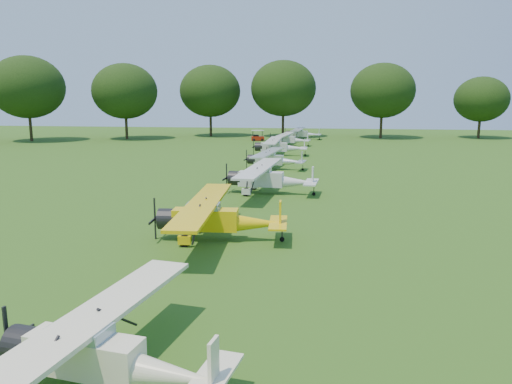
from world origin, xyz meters
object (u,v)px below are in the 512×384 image
aircraft_4 (273,158)px  aircraft_5 (278,146)px  aircraft_3 (268,177)px  aircraft_1 (101,352)px  golf_cart (257,137)px  aircraft_6 (288,138)px  aircraft_2 (215,216)px  aircraft_7 (302,133)px

aircraft_4 → aircraft_5: size_ratio=0.91×
aircraft_5 → aircraft_3: bearing=-86.9°
aircraft_1 → golf_cart: (-5.51, 67.37, -0.53)m
aircraft_1 → aircraft_5: aircraft_5 is taller
aircraft_6 → aircraft_2: bearing=-83.9°
aircraft_5 → aircraft_6: aircraft_5 is taller
aircraft_2 → aircraft_3: (1.16, 12.03, 0.03)m
aircraft_7 → aircraft_5: bearing=-90.2°
golf_cart → aircraft_7: bearing=13.4°
aircraft_1 → aircraft_6: bearing=99.2°
aircraft_5 → golf_cart: size_ratio=4.76×
aircraft_4 → aircraft_5: 11.31m
aircraft_5 → aircraft_2: bearing=-90.0°
aircraft_3 → golf_cart: bearing=102.9°
aircraft_7 → aircraft_6: bearing=-93.1°
aircraft_4 → aircraft_7: 33.90m
aircraft_3 → aircraft_5: 23.37m
aircraft_4 → aircraft_7: size_ratio=0.99×
aircraft_4 → aircraft_6: bearing=97.3°
aircraft_4 → golf_cart: bearing=107.2°
aircraft_1 → aircraft_7: (1.21, 70.77, -0.00)m
aircraft_3 → aircraft_2: bearing=-91.3°
golf_cart → aircraft_4: bearing=-92.9°
aircraft_7 → golf_cart: (-6.73, -3.40, -0.52)m
golf_cart → aircraft_1: bearing=-98.7°
aircraft_4 → golf_cart: 31.01m
aircraft_7 → aircraft_4: bearing=-87.9°
aircraft_1 → aircraft_7: bearing=98.1°
golf_cart → aircraft_2: bearing=-97.8°
aircraft_2 → aircraft_5: size_ratio=1.02×
aircraft_5 → aircraft_7: 22.64m
aircraft_2 → golf_cart: 54.81m
aircraft_3 → aircraft_5: bearing=97.8°
aircraft_1 → aircraft_3: (1.03, 24.86, 0.15)m
aircraft_2 → aircraft_5: aircraft_2 is taller
aircraft_3 → aircraft_7: 45.91m
aircraft_2 → aircraft_6: bearing=86.4°
aircraft_1 → aircraft_6: size_ratio=1.03×
aircraft_1 → aircraft_2: size_ratio=0.90×
aircraft_2 → aircraft_4: 24.06m
aircraft_2 → aircraft_3: size_ratio=0.98×
aircraft_6 → golf_cart: bearing=132.4°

